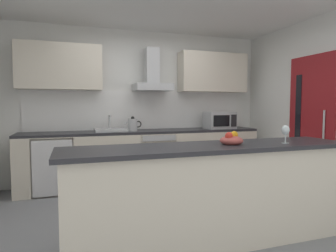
{
  "coord_description": "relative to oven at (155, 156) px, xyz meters",
  "views": [
    {
      "loc": [
        -1.16,
        -3.24,
        1.32
      ],
      "look_at": [
        0.03,
        0.34,
        1.05
      ],
      "focal_mm": 31.29,
      "sensor_mm": 36.0,
      "label": 1
    }
  ],
  "objects": [
    {
      "name": "ground",
      "position": [
        -0.15,
        -1.45,
        -0.47
      ],
      "size": [
        5.46,
        4.59,
        0.02
      ],
      "primitive_type": "cube",
      "color": "gray"
    },
    {
      "name": "wall_back",
      "position": [
        -0.15,
        0.41,
        0.84
      ],
      "size": [
        5.46,
        0.12,
        2.6
      ],
      "primitive_type": "cube",
      "color": "white",
      "rests_on": "ground"
    },
    {
      "name": "wall_right",
      "position": [
        2.14,
        -1.45,
        0.84
      ],
      "size": [
        0.12,
        4.59,
        2.6
      ],
      "primitive_type": "cube",
      "color": "white",
      "rests_on": "ground"
    },
    {
      "name": "backsplash_tile",
      "position": [
        -0.15,
        0.33,
        0.77
      ],
      "size": [
        3.79,
        0.02,
        0.66
      ],
      "primitive_type": "cube",
      "color": "white"
    },
    {
      "name": "counter_back",
      "position": [
        -0.15,
        0.03,
        -0.01
      ],
      "size": [
        3.93,
        0.6,
        0.9
      ],
      "color": "beige",
      "rests_on": "ground"
    },
    {
      "name": "counter_island",
      "position": [
        -0.06,
        -2.23,
        0.02
      ],
      "size": [
        2.8,
        0.64,
        0.95
      ],
      "color": "beige",
      "rests_on": "ground"
    },
    {
      "name": "upper_cabinets",
      "position": [
        -0.15,
        0.18,
        1.45
      ],
      "size": [
        3.87,
        0.32,
        0.7
      ],
      "color": "beige"
    },
    {
      "name": "side_door",
      "position": [
        2.06,
        -1.24,
        0.57
      ],
      "size": [
        0.08,
        0.85,
        2.05
      ],
      "color": "maroon",
      "rests_on": "ground"
    },
    {
      "name": "oven",
      "position": [
        0.0,
        0.0,
        0.0
      ],
      "size": [
        0.6,
        0.62,
        0.8
      ],
      "color": "slate",
      "rests_on": "ground"
    },
    {
      "name": "refrigerator",
      "position": [
        -1.58,
        -0.0,
        -0.03
      ],
      "size": [
        0.58,
        0.6,
        0.85
      ],
      "color": "white",
      "rests_on": "ground"
    },
    {
      "name": "microwave",
      "position": [
        1.2,
        -0.03,
        0.59
      ],
      "size": [
        0.5,
        0.38,
        0.3
      ],
      "color": "#B7BABC",
      "rests_on": "counter_back"
    },
    {
      "name": "sink",
      "position": [
        -0.72,
        0.01,
        0.47
      ],
      "size": [
        0.5,
        0.4,
        0.26
      ],
      "color": "silver",
      "rests_on": "counter_back"
    },
    {
      "name": "kettle",
      "position": [
        -0.37,
        -0.03,
        0.55
      ],
      "size": [
        0.29,
        0.15,
        0.24
      ],
      "color": "#B7BABC",
      "rests_on": "counter_back"
    },
    {
      "name": "range_hood",
      "position": [
        0.0,
        0.13,
        1.33
      ],
      "size": [
        0.62,
        0.45,
        0.72
      ],
      "color": "#B7BABC"
    },
    {
      "name": "wine_glass",
      "position": [
        0.67,
        -2.35,
        0.61
      ],
      "size": [
        0.08,
        0.08,
        0.18
      ],
      "color": "silver",
      "rests_on": "counter_island"
    },
    {
      "name": "fruit_bowl",
      "position": [
        0.13,
        -2.25,
        0.53
      ],
      "size": [
        0.22,
        0.22,
        0.13
      ],
      "color": "#B24C47",
      "rests_on": "counter_island"
    }
  ]
}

